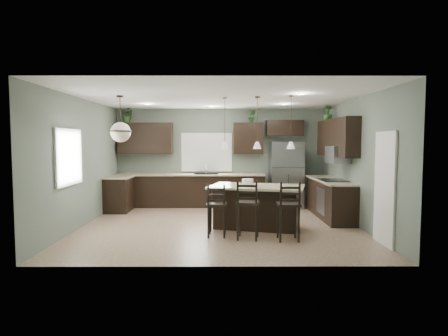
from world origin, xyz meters
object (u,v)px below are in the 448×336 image
bar_stool_left (217,210)px  bar_stool_center (248,209)px  bar_stool_right (288,211)px  plant_back_left (127,115)px  refrigerator (286,175)px  kitchen_island (257,207)px  serving_dish (248,182)px

bar_stool_left → bar_stool_center: (0.60, -0.20, 0.05)m
bar_stool_right → plant_back_left: 5.88m
refrigerator → bar_stool_right: size_ratio=1.65×
kitchen_island → plant_back_left: bearing=154.7°
refrigerator → kitchen_island: (-1.07, -2.65, -0.46)m
serving_dish → bar_stool_left: serving_dish is taller
kitchen_island → plant_back_left: 4.98m
kitchen_island → bar_stool_left: (-0.84, -0.64, 0.06)m
kitchen_island → bar_stool_left: size_ratio=1.88×
bar_stool_center → plant_back_left: (-3.20, 3.72, 2.04)m
refrigerator → kitchen_island: 2.89m
serving_dish → bar_stool_right: size_ratio=0.21×
kitchen_island → bar_stool_right: (0.50, -0.95, 0.10)m
refrigerator → bar_stool_center: bearing=-110.6°
kitchen_island → bar_stool_right: bar_stool_right is taller
refrigerator → plant_back_left: (-4.51, 0.23, 1.69)m
refrigerator → kitchen_island: refrigerator is taller
bar_stool_left → bar_stool_center: bearing=-16.5°
serving_dish → refrigerator: bearing=64.2°
bar_stool_right → plant_back_left: size_ratio=2.62×
plant_back_left → bar_stool_left: bearing=-53.5°
bar_stool_center → plant_back_left: 5.32m
kitchen_island → plant_back_left: size_ratio=4.54×
serving_dish → plant_back_left: 4.61m
bar_stool_center → bar_stool_right: size_ratio=1.02×
serving_dish → bar_stool_left: size_ratio=0.23×
bar_stool_center → refrigerator: bearing=78.3°
refrigerator → serving_dish: bearing=-115.8°
bar_stool_center → bar_stool_right: 0.76m
kitchen_island → bar_stool_center: 0.88m
plant_back_left → kitchen_island: bearing=-39.9°
serving_dish → bar_stool_center: (-0.05, -0.89, -0.42)m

